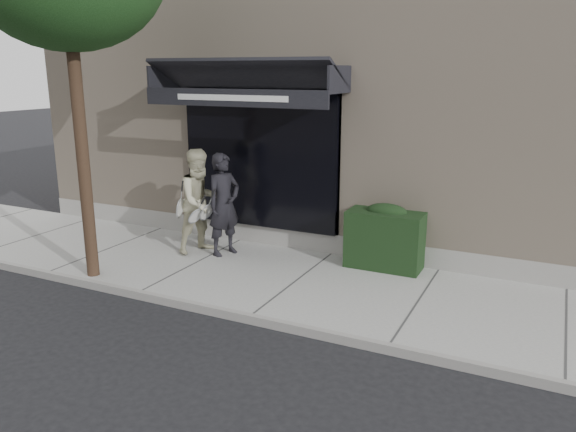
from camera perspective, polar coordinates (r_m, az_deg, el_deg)
The scene contains 7 objects.
ground at distance 9.36m, azimuth 0.97°, elevation -7.16°, with size 80.00×80.00×0.00m, color black.
sidewalk at distance 9.33m, azimuth 0.98°, elevation -6.82°, with size 20.00×3.00×0.12m, color gray.
curb at distance 8.06m, azimuth -3.77°, elevation -10.36°, with size 20.00×0.10×0.14m, color gray.
building_facade at distance 13.37m, azimuth 10.20°, elevation 11.25°, with size 14.30×8.04×5.64m.
hedge at distance 9.89m, azimuth 9.87°, elevation -2.13°, with size 1.30×0.70×1.14m.
pedestrian_front at distance 10.39m, azimuth -6.55°, elevation 1.17°, with size 0.84×0.95×1.90m.
pedestrian_back at distance 10.60m, azimuth -8.84°, elevation 1.50°, with size 1.05×1.17×1.96m.
Camera 1 is at (3.66, -7.88, 3.47)m, focal length 35.00 mm.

